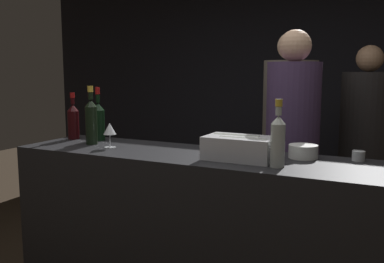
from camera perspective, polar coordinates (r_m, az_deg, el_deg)
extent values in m
cube|color=black|center=(4.71, 13.54, 6.02)|extent=(6.40, 0.06, 2.80)
cube|color=black|center=(2.55, -0.29, -15.09)|extent=(2.08, 0.55, 1.09)
cube|color=silver|center=(2.23, 6.36, -2.20)|extent=(0.36, 0.22, 0.12)
cylinder|color=#B2B7AD|center=(2.18, 6.80, -1.63)|extent=(0.25, 0.07, 0.07)
cylinder|color=#B2B7AD|center=(2.27, 5.97, -1.25)|extent=(0.25, 0.08, 0.07)
cylinder|color=white|center=(2.33, 14.60, -2.59)|extent=(0.15, 0.15, 0.07)
cylinder|color=gray|center=(2.33, 14.62, -1.87)|extent=(0.12, 0.12, 0.01)
cylinder|color=silver|center=(2.61, -10.86, -2.08)|extent=(0.07, 0.07, 0.00)
cylinder|color=silver|center=(2.61, -10.88, -1.21)|extent=(0.01, 0.01, 0.08)
cone|color=silver|center=(2.60, -10.93, 0.38)|extent=(0.08, 0.08, 0.07)
cylinder|color=silver|center=(2.35, 21.32, -3.04)|extent=(0.06, 0.06, 0.05)
sphere|color=#F4C66B|center=(2.35, 21.32, -2.98)|extent=(0.03, 0.03, 0.03)
cylinder|color=black|center=(2.75, -13.26, 0.78)|extent=(0.07, 0.07, 0.24)
cone|color=black|center=(2.73, -13.36, 3.70)|extent=(0.07, 0.07, 0.04)
cylinder|color=black|center=(2.73, -13.40, 5.05)|extent=(0.03, 0.03, 0.08)
cylinder|color=gold|center=(2.73, -13.42, 5.54)|extent=(0.03, 0.03, 0.04)
cylinder|color=black|center=(2.89, -12.36, 0.81)|extent=(0.08, 0.08, 0.20)
cone|color=black|center=(2.88, -12.44, 3.28)|extent=(0.08, 0.08, 0.05)
cylinder|color=black|center=(2.87, -12.48, 4.78)|extent=(0.03, 0.03, 0.10)
cylinder|color=maroon|center=(2.87, -12.50, 5.34)|extent=(0.03, 0.03, 0.05)
cylinder|color=black|center=(2.99, -15.53, 0.84)|extent=(0.08, 0.08, 0.19)
cone|color=black|center=(2.98, -15.62, 3.07)|extent=(0.08, 0.08, 0.05)
cylinder|color=black|center=(2.98, -15.66, 4.26)|extent=(0.03, 0.03, 0.08)
cylinder|color=maroon|center=(2.98, -15.68, 4.68)|extent=(0.03, 0.03, 0.04)
cylinder|color=#B2B7AD|center=(2.08, 11.35, -1.86)|extent=(0.07, 0.07, 0.21)
cone|color=#B2B7AD|center=(2.06, 11.45, 1.55)|extent=(0.07, 0.07, 0.04)
cylinder|color=#B2B7AD|center=(2.05, 11.49, 3.19)|extent=(0.03, 0.03, 0.08)
cylinder|color=gold|center=(2.05, 11.51, 3.78)|extent=(0.03, 0.03, 0.03)
cube|color=black|center=(3.87, 21.62, -9.76)|extent=(0.31, 0.22, 0.81)
cylinder|color=black|center=(3.71, 22.23, 1.67)|extent=(0.41, 0.41, 0.74)
sphere|color=tan|center=(3.70, 22.63, 8.97)|extent=(0.21, 0.21, 0.21)
cube|color=black|center=(3.50, 12.44, -10.83)|extent=(0.30, 0.22, 0.86)
cylinder|color=#60564C|center=(3.33, 12.87, 2.56)|extent=(0.40, 0.40, 0.77)
sphere|color=beige|center=(3.32, 13.13, 11.02)|extent=(0.21, 0.21, 0.21)
cube|color=black|center=(3.13, 12.81, -13.26)|extent=(0.27, 0.20, 0.84)
cylinder|color=#473356|center=(2.94, 13.30, 1.53)|extent=(0.36, 0.36, 0.76)
sphere|color=tan|center=(2.92, 13.61, 11.06)|extent=(0.21, 0.21, 0.21)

